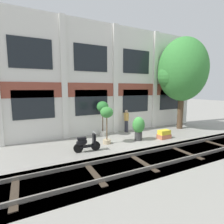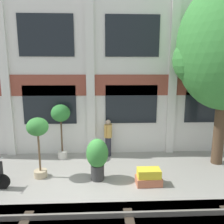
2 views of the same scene
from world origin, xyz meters
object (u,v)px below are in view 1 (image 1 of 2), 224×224
broadleaf_tree (182,71)px  scooter_near_curb (86,143)px  resident_by_doorway (126,120)px  potted_plant_ribbed_drum (139,127)px  potted_plant_low_pan (103,110)px  potted_plant_terracotta_small (107,116)px  potted_plant_square_trough (164,134)px

broadleaf_tree → scooter_near_curb: 9.45m
resident_by_doorway → potted_plant_ribbed_drum: bearing=-65.1°
potted_plant_low_pan → scooter_near_curb: (-1.99, -2.37, -1.36)m
potted_plant_terracotta_small → scooter_near_curb: size_ratio=1.56×
potted_plant_ribbed_drum → resident_by_doorway: resident_by_doorway is taller
broadleaf_tree → potted_plant_low_pan: bearing=173.1°
potted_plant_terracotta_small → scooter_near_curb: bearing=-154.8°
potted_plant_terracotta_small → scooter_near_curb: 2.04m
broadleaf_tree → potted_plant_ribbed_drum: size_ratio=4.80×
scooter_near_curb → resident_by_doorway: (3.97, 2.56, 0.44)m
broadleaf_tree → potted_plant_square_trough: bearing=-153.3°
potted_plant_terracotta_small → potted_plant_square_trough: potted_plant_terracotta_small is taller
broadleaf_tree → resident_by_doorway: size_ratio=4.29×
potted_plant_ribbed_drum → potted_plant_low_pan: bearing=128.8°
broadleaf_tree → potted_plant_ribbed_drum: (-4.84, -1.16, -3.66)m
potted_plant_square_trough → scooter_near_curb: (-5.24, -0.02, 0.18)m
potted_plant_terracotta_small → resident_by_doorway: size_ratio=1.32×
scooter_near_curb → resident_by_doorway: resident_by_doorway is taller
broadleaf_tree → resident_by_doorway: broadleaf_tree is taller
broadleaf_tree → potted_plant_terracotta_small: broadleaf_tree is taller
broadleaf_tree → potted_plant_low_pan: (-6.39, 0.77, -2.71)m
potted_plant_ribbed_drum → potted_plant_low_pan: potted_plant_low_pan is taller
potted_plant_terracotta_small → potted_plant_square_trough: 4.03m
potted_plant_terracotta_small → potted_plant_square_trough: size_ratio=2.52×
broadleaf_tree → potted_plant_square_trough: (-3.13, -1.58, -4.24)m
potted_plant_low_pan → potted_plant_square_trough: bearing=-35.8°
broadleaf_tree → scooter_near_curb: broadleaf_tree is taller
potted_plant_low_pan → potted_plant_square_trough: 4.30m
broadleaf_tree → scooter_near_curb: size_ratio=5.08×
potted_plant_low_pan → resident_by_doorway: size_ratio=1.43×
scooter_near_curb → potted_plant_ribbed_drum: bearing=11.5°
potted_plant_low_pan → potted_plant_terracotta_small: bearing=-106.1°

